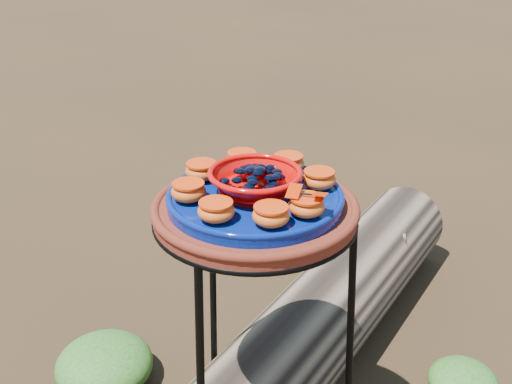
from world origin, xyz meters
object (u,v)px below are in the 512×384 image
plant_stand (255,360)px  terracotta_saucer (255,212)px  red_bowl (255,183)px  cobalt_plate (255,199)px  driftwood_log (321,320)px

plant_stand → terracotta_saucer: terracotta_saucer is taller
red_bowl → plant_stand: bearing=0.0°
cobalt_plate → driftwood_log: (0.38, 0.28, -0.61)m
driftwood_log → terracotta_saucer: bearing=-144.1°
terracotta_saucer → cobalt_plate: 0.03m
plant_stand → cobalt_plate: bearing=0.0°
terracotta_saucer → red_bowl: 0.06m
plant_stand → driftwood_log: size_ratio=0.48×
red_bowl → cobalt_plate: bearing=0.0°
red_bowl → driftwood_log: bearing=35.9°
cobalt_plate → red_bowl: red_bowl is taller
plant_stand → cobalt_plate: (0.00, 0.00, 0.39)m
red_bowl → driftwood_log: red_bowl is taller
plant_stand → cobalt_plate: cobalt_plate is taller
terracotta_saucer → plant_stand: bearing=0.0°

